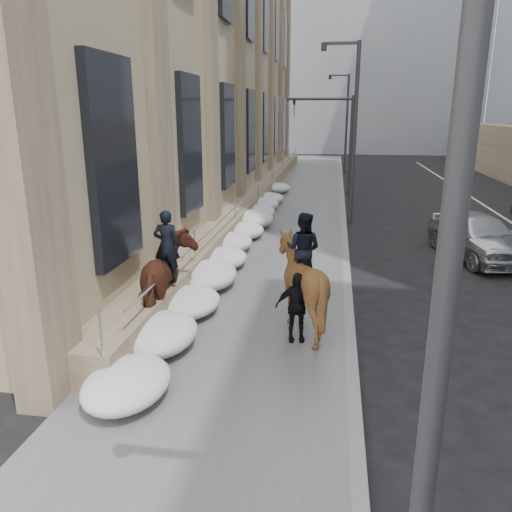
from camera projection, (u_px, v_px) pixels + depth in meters
The scene contains 15 objects.
ground at pixel (228, 358), 10.68m from camera, with size 140.00×140.00×0.00m, color black.
sidewalk at pixel (279, 240), 20.15m from camera, with size 5.00×80.00×0.12m, color #515254.
curb at pixel (345, 243), 19.76m from camera, with size 0.24×80.00×0.12m, color slate.
limestone_building at pixel (208, 40), 27.92m from camera, with size 6.10×44.00×18.00m.
bg_building_mid at pixel (356, 38), 63.11m from camera, with size 30.00×12.00×28.00m, color slate.
bg_building_far at pixel (286, 78), 77.10m from camera, with size 24.00×12.00×20.00m, color gray.
streetlight_near at pixel (432, 188), 3.30m from camera, with size 1.71×0.24×8.00m.
streetlight_mid at pixel (351, 123), 22.28m from camera, with size 1.71×0.24×8.00m.
streetlight_far at pixel (345, 118), 41.25m from camera, with size 1.71×0.24×8.00m.
traffic_signal at pixel (336, 130), 30.13m from camera, with size 4.10×0.22×6.00m.
snow_bank at pixel (236, 241), 18.45m from camera, with size 1.70×18.10×0.76m.
mounted_horse_left at pixel (169, 276), 12.08m from camera, with size 1.43×2.61×2.71m.
mounted_horse_right at pixel (301, 280), 11.54m from camera, with size 2.23×2.39×2.76m.
pedestrian at pixel (296, 307), 11.03m from camera, with size 0.93×0.39×1.59m, color black.
car_silver at pixel (477, 235), 17.71m from camera, with size 1.98×4.92×1.68m, color #9C9FA3.
Camera 1 is at (2.10, -9.44, 5.07)m, focal length 35.00 mm.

